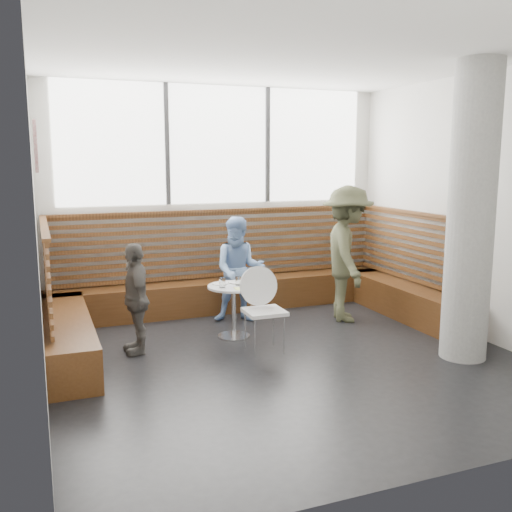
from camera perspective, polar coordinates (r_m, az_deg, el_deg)
name	(u,v)px	position (r m, az deg, el deg)	size (l,w,h in m)	color
room	(290,215)	(6.02, 3.43, 4.15)	(5.00, 5.00, 3.20)	silver
booth	(236,290)	(7.84, -2.05, -3.38)	(5.00, 2.50, 1.44)	#432610
concrete_column	(471,214)	(6.53, 20.70, 3.97)	(0.50, 0.50, 3.20)	gray
wall_art	(36,146)	(5.84, -21.18, 10.22)	(0.50, 0.50, 0.03)	white
cafe_table	(234,300)	(7.02, -2.25, -4.44)	(0.64, 0.64, 0.65)	silver
cafe_chair	(262,302)	(6.54, 0.60, -4.63)	(0.46, 0.45, 0.96)	white
adult_man	(347,254)	(7.78, 9.10, 0.23)	(1.18, 0.68, 1.83)	#464930
child_back	(239,270)	(7.64, -1.68, -1.39)	(0.69, 0.54, 1.42)	#7A9ED4
child_left	(136,298)	(6.58, -11.93, -4.15)	(0.74, 0.31, 1.26)	#54504C
plate_near	(220,284)	(7.05, -3.64, -2.77)	(0.20, 0.20, 0.01)	white
plate_far	(237,282)	(7.12, -1.95, -2.64)	(0.22, 0.22, 0.02)	white
glass_left	(222,283)	(6.86, -3.39, -2.67)	(0.08, 0.08, 0.12)	white
glass_mid	(238,281)	(6.97, -1.79, -2.50)	(0.07, 0.07, 0.11)	white
glass_right	(246,279)	(7.06, -1.05, -2.32)	(0.07, 0.07, 0.11)	white
menu_card	(243,288)	(6.81, -1.26, -3.25)	(0.22, 0.15, 0.00)	#A5C64C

